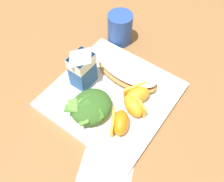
{
  "coord_description": "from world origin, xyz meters",
  "views": [
    {
      "loc": [
        -0.27,
        -0.2,
        0.51
      ],
      "look_at": [
        0.0,
        0.0,
        0.03
      ],
      "focal_mm": 39.28,
      "sensor_mm": 36.0,
      "label": 1
    }
  ],
  "objects_px": {
    "orange_wedge_rear": "(137,95)",
    "white_plate": "(112,95)",
    "paper_napkin": "(104,179)",
    "cheesy_pizza_bread": "(126,72)",
    "milk_carton": "(82,66)",
    "orange_wedge_front": "(119,122)",
    "drinking_blue_cup": "(120,28)",
    "orange_wedge_middle": "(134,105)",
    "green_salad_pile": "(91,107)"
  },
  "relations": [
    {
      "from": "white_plate",
      "to": "orange_wedge_middle",
      "type": "height_order",
      "value": "orange_wedge_middle"
    },
    {
      "from": "orange_wedge_middle",
      "to": "drinking_blue_cup",
      "type": "distance_m",
      "value": 0.25
    },
    {
      "from": "paper_napkin",
      "to": "green_salad_pile",
      "type": "bearing_deg",
      "value": 47.81
    },
    {
      "from": "orange_wedge_rear",
      "to": "drinking_blue_cup",
      "type": "height_order",
      "value": "drinking_blue_cup"
    },
    {
      "from": "cheesy_pizza_bread",
      "to": "orange_wedge_front",
      "type": "height_order",
      "value": "orange_wedge_front"
    },
    {
      "from": "green_salad_pile",
      "to": "milk_carton",
      "type": "bearing_deg",
      "value": 50.74
    },
    {
      "from": "drinking_blue_cup",
      "to": "milk_carton",
      "type": "bearing_deg",
      "value": -173.19
    },
    {
      "from": "paper_napkin",
      "to": "white_plate",
      "type": "bearing_deg",
      "value": 31.35
    },
    {
      "from": "orange_wedge_middle",
      "to": "orange_wedge_front",
      "type": "bearing_deg",
      "value": 178.46
    },
    {
      "from": "green_salad_pile",
      "to": "milk_carton",
      "type": "height_order",
      "value": "milk_carton"
    },
    {
      "from": "green_salad_pile",
      "to": "orange_wedge_middle",
      "type": "distance_m",
      "value": 0.1
    },
    {
      "from": "cheesy_pizza_bread",
      "to": "green_salad_pile",
      "type": "distance_m",
      "value": 0.13
    },
    {
      "from": "cheesy_pizza_bread",
      "to": "orange_wedge_front",
      "type": "bearing_deg",
      "value": -151.23
    },
    {
      "from": "paper_napkin",
      "to": "cheesy_pizza_bread",
      "type": "bearing_deg",
      "value": 24.67
    },
    {
      "from": "green_salad_pile",
      "to": "orange_wedge_rear",
      "type": "distance_m",
      "value": 0.11
    },
    {
      "from": "cheesy_pizza_bread",
      "to": "orange_wedge_middle",
      "type": "height_order",
      "value": "orange_wedge_middle"
    },
    {
      "from": "orange_wedge_front",
      "to": "paper_napkin",
      "type": "xyz_separation_m",
      "value": [
        -0.11,
        -0.04,
        -0.03
      ]
    },
    {
      "from": "paper_napkin",
      "to": "drinking_blue_cup",
      "type": "xyz_separation_m",
      "value": [
        0.35,
        0.21,
        0.04
      ]
    },
    {
      "from": "cheesy_pizza_bread",
      "to": "orange_wedge_rear",
      "type": "relative_size",
      "value": 2.46
    },
    {
      "from": "cheesy_pizza_bread",
      "to": "paper_napkin",
      "type": "height_order",
      "value": "cheesy_pizza_bread"
    },
    {
      "from": "cheesy_pizza_bread",
      "to": "orange_wedge_middle",
      "type": "bearing_deg",
      "value": -135.26
    },
    {
      "from": "milk_carton",
      "to": "orange_wedge_front",
      "type": "xyz_separation_m",
      "value": [
        -0.05,
        -0.14,
        -0.04
      ]
    },
    {
      "from": "cheesy_pizza_bread",
      "to": "milk_carton",
      "type": "height_order",
      "value": "milk_carton"
    },
    {
      "from": "white_plate",
      "to": "cheesy_pizza_bread",
      "type": "xyz_separation_m",
      "value": [
        0.06,
        0.0,
        0.03
      ]
    },
    {
      "from": "paper_napkin",
      "to": "milk_carton",
      "type": "bearing_deg",
      "value": 48.89
    },
    {
      "from": "milk_carton",
      "to": "orange_wedge_front",
      "type": "height_order",
      "value": "milk_carton"
    },
    {
      "from": "orange_wedge_front",
      "to": "green_salad_pile",
      "type": "bearing_deg",
      "value": 94.05
    },
    {
      "from": "orange_wedge_rear",
      "to": "white_plate",
      "type": "bearing_deg",
      "value": 109.62
    },
    {
      "from": "cheesy_pizza_bread",
      "to": "drinking_blue_cup",
      "type": "distance_m",
      "value": 0.15
    },
    {
      "from": "cheesy_pizza_bread",
      "to": "orange_wedge_middle",
      "type": "xyz_separation_m",
      "value": [
        -0.07,
        -0.07,
        0.0
      ]
    },
    {
      "from": "green_salad_pile",
      "to": "orange_wedge_rear",
      "type": "xyz_separation_m",
      "value": [
        0.09,
        -0.07,
        -0.0
      ]
    },
    {
      "from": "white_plate",
      "to": "green_salad_pile",
      "type": "bearing_deg",
      "value": 172.47
    },
    {
      "from": "orange_wedge_rear",
      "to": "drinking_blue_cup",
      "type": "distance_m",
      "value": 0.22
    },
    {
      "from": "milk_carton",
      "to": "paper_napkin",
      "type": "xyz_separation_m",
      "value": [
        -0.16,
        -0.18,
        -0.07
      ]
    },
    {
      "from": "white_plate",
      "to": "orange_wedge_front",
      "type": "bearing_deg",
      "value": -133.72
    },
    {
      "from": "green_salad_pile",
      "to": "milk_carton",
      "type": "xyz_separation_m",
      "value": [
        0.06,
        0.07,
        0.04
      ]
    },
    {
      "from": "green_salad_pile",
      "to": "orange_wedge_rear",
      "type": "height_order",
      "value": "green_salad_pile"
    },
    {
      "from": "green_salad_pile",
      "to": "orange_wedge_middle",
      "type": "bearing_deg",
      "value": -51.84
    },
    {
      "from": "milk_carton",
      "to": "orange_wedge_middle",
      "type": "relative_size",
      "value": 1.58
    },
    {
      "from": "orange_wedge_front",
      "to": "orange_wedge_middle",
      "type": "bearing_deg",
      "value": -1.54
    },
    {
      "from": "milk_carton",
      "to": "orange_wedge_rear",
      "type": "relative_size",
      "value": 1.57
    },
    {
      "from": "white_plate",
      "to": "orange_wedge_middle",
      "type": "relative_size",
      "value": 4.02
    },
    {
      "from": "milk_carton",
      "to": "orange_wedge_middle",
      "type": "distance_m",
      "value": 0.15
    },
    {
      "from": "orange_wedge_rear",
      "to": "orange_wedge_middle",
      "type": "bearing_deg",
      "value": -161.84
    },
    {
      "from": "cheesy_pizza_bread",
      "to": "orange_wedge_middle",
      "type": "distance_m",
      "value": 0.1
    },
    {
      "from": "orange_wedge_front",
      "to": "drinking_blue_cup",
      "type": "relative_size",
      "value": 0.78
    },
    {
      "from": "orange_wedge_middle",
      "to": "drinking_blue_cup",
      "type": "relative_size",
      "value": 0.78
    },
    {
      "from": "paper_napkin",
      "to": "drinking_blue_cup",
      "type": "height_order",
      "value": "drinking_blue_cup"
    },
    {
      "from": "milk_carton",
      "to": "drinking_blue_cup",
      "type": "height_order",
      "value": "milk_carton"
    },
    {
      "from": "drinking_blue_cup",
      "to": "orange_wedge_rear",
      "type": "bearing_deg",
      "value": -134.49
    }
  ]
}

